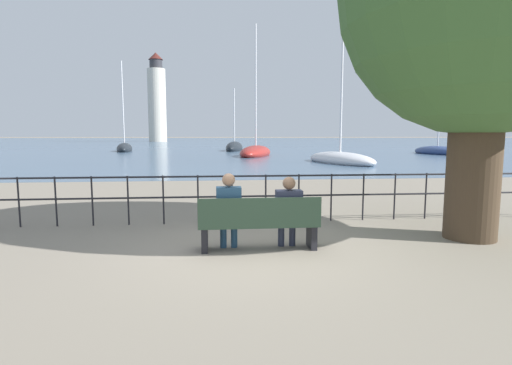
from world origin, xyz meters
name	(u,v)px	position (x,y,z in m)	size (l,w,h in m)	color
ground_plane	(259,249)	(0.00, 0.00, 0.00)	(1000.00, 1000.00, 0.00)	gray
harbor_water	(219,140)	(0.00, 160.36, 0.00)	(600.00, 300.00, 0.01)	#47607A
park_bench	(259,224)	(0.00, -0.07, 0.44)	(2.00, 0.45, 0.90)	#334C38
seated_person_left	(229,208)	(-0.50, 0.01, 0.70)	(0.41, 0.35, 1.28)	navy
seated_person_right	(288,209)	(0.50, 0.01, 0.67)	(0.43, 0.35, 1.22)	#2D3347
promenade_railing	(249,191)	(0.00, 2.09, 0.70)	(13.98, 0.04, 1.05)	black
sailboat_0	(234,148)	(1.46, 43.73, 0.35)	(3.12, 7.93, 8.15)	black
sailboat_1	(256,152)	(2.92, 30.88, 0.32)	(4.71, 9.09, 12.37)	maroon
sailboat_2	(125,148)	(-11.81, 43.00, 0.34)	(3.17, 7.93, 11.05)	black
sailboat_3	(437,152)	(21.71, 32.35, 0.26)	(3.05, 7.32, 8.34)	navy
sailboat_4	(340,159)	(7.77, 20.41, 0.26)	(4.13, 8.07, 9.83)	silver
harbor_lighthouse	(157,101)	(-18.56, 117.51, 12.24)	(5.33, 5.33, 26.32)	beige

